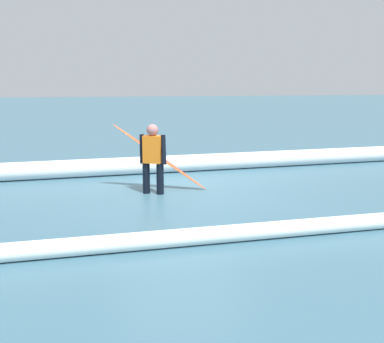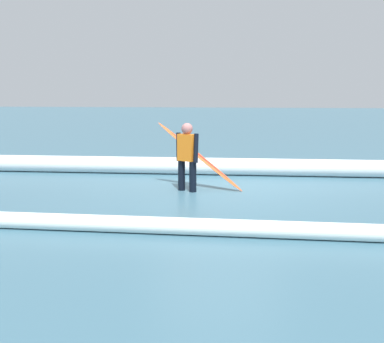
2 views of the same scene
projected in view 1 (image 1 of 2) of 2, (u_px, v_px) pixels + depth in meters
name	position (u px, v px, depth m)	size (l,w,h in m)	color
ground_plane	(183.00, 191.00, 9.35)	(127.08, 127.08, 0.00)	#3C6679
surfer	(153.00, 155.00, 8.97)	(0.47, 0.36, 1.33)	black
surfboard	(160.00, 157.00, 9.36)	(1.85, 0.67, 1.33)	#E55926
wave_crest_foreground	(279.00, 159.00, 12.01)	(0.40, 0.40, 23.07)	silver
wave_crest_midground	(12.00, 252.00, 5.63)	(0.23, 0.23, 19.91)	white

